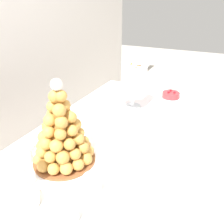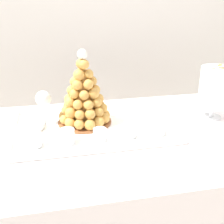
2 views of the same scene
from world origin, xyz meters
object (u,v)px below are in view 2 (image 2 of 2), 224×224
(croquembouche, at_px, (84,96))
(dessert_cup_right, at_px, (158,128))
(serving_tray, at_px, (94,128))
(dessert_cup_centre, at_px, (100,135))
(dessert_cup_mid_left, at_px, (67,137))
(creme_brulee_ramekin, at_px, (32,125))
(dessert_cup_left, at_px, (35,140))
(wine_glass, at_px, (43,100))
(dessert_cup_mid_right, at_px, (130,130))
(macaron_goblet, at_px, (215,86))

(croquembouche, distance_m, dessert_cup_right, 0.34)
(serving_tray, xyz_separation_m, dessert_cup_centre, (0.01, -0.12, 0.02))
(dessert_cup_mid_left, xyz_separation_m, creme_brulee_ramekin, (-0.14, 0.16, -0.01))
(dessert_cup_centre, xyz_separation_m, creme_brulee_ramekin, (-0.26, 0.16, -0.01))
(dessert_cup_left, relative_size, dessert_cup_centre, 1.00)
(croquembouche, bearing_deg, dessert_cup_centre, -77.75)
(dessert_cup_mid_left, height_order, dessert_cup_centre, dessert_cup_mid_left)
(wine_glass, bearing_deg, dessert_cup_mid_left, -67.08)
(dessert_cup_centre, xyz_separation_m, dessert_cup_right, (0.24, 0.00, 0.00))
(croquembouche, xyz_separation_m, dessert_cup_right, (0.28, -0.17, -0.10))
(dessert_cup_centre, height_order, dessert_cup_mid_right, dessert_cup_mid_right)
(croquembouche, distance_m, dessert_cup_centre, 0.20)
(dessert_cup_left, height_order, creme_brulee_ramekin, dessert_cup_left)
(serving_tray, xyz_separation_m, croquembouche, (-0.03, 0.05, 0.13))
(dessert_cup_right, distance_m, creme_brulee_ramekin, 0.53)
(dessert_cup_right, bearing_deg, dessert_cup_left, -179.84)
(croquembouche, relative_size, dessert_cup_mid_left, 5.45)
(serving_tray, distance_m, dessert_cup_mid_left, 0.17)
(dessert_cup_mid_left, xyz_separation_m, dessert_cup_centre, (0.13, 0.00, -0.00))
(serving_tray, bearing_deg, creme_brulee_ramekin, 171.06)
(dessert_cup_left, distance_m, macaron_goblet, 0.81)
(serving_tray, distance_m, dessert_cup_mid_right, 0.18)
(dessert_cup_left, distance_m, dessert_cup_right, 0.49)
(croquembouche, relative_size, creme_brulee_ramekin, 3.28)
(dessert_cup_mid_left, relative_size, wine_glass, 0.37)
(croquembouche, xyz_separation_m, dessert_cup_mid_right, (0.16, -0.17, -0.09))
(croquembouche, distance_m, dessert_cup_left, 0.29)
(croquembouche, bearing_deg, dessert_cup_right, -31.42)
(creme_brulee_ramekin, relative_size, macaron_goblet, 0.39)
(dessert_cup_left, bearing_deg, creme_brulee_ramekin, 96.50)
(dessert_cup_mid_left, bearing_deg, dessert_cup_centre, 0.36)
(dessert_cup_left, height_order, wine_glass, wine_glass)
(dessert_cup_centre, bearing_deg, dessert_cup_mid_right, 1.19)
(dessert_cup_mid_right, xyz_separation_m, wine_glass, (-0.33, 0.19, 0.08))
(macaron_goblet, relative_size, wine_glass, 1.59)
(dessert_cup_centre, height_order, wine_glass, wine_glass)
(dessert_cup_centre, relative_size, macaron_goblet, 0.21)
(serving_tray, distance_m, wine_glass, 0.24)
(croquembouche, distance_m, macaron_goblet, 0.59)
(dessert_cup_left, bearing_deg, wine_glass, 79.13)
(serving_tray, xyz_separation_m, dessert_cup_right, (0.25, -0.12, 0.03))
(macaron_goblet, bearing_deg, serving_tray, -179.07)
(dessert_cup_right, bearing_deg, dessert_cup_mid_right, -179.22)
(serving_tray, bearing_deg, dessert_cup_centre, -86.65)
(dessert_cup_centre, distance_m, wine_glass, 0.30)
(dessert_cup_right, bearing_deg, creme_brulee_ramekin, 162.84)
(dessert_cup_mid_left, relative_size, dessert_cup_right, 1.01)
(macaron_goblet, xyz_separation_m, wine_glass, (-0.76, 0.07, -0.03))
(croquembouche, distance_m, dessert_cup_mid_right, 0.25)
(croquembouche, height_order, dessert_cup_left, croquembouche)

